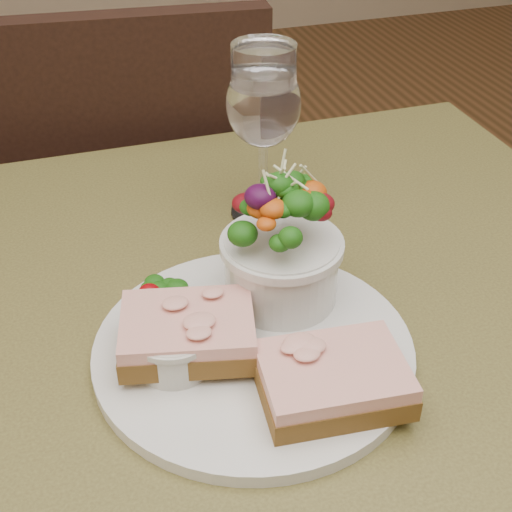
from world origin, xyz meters
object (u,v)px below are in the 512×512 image
object	(u,v)px
chair_far	(139,307)
ramekin	(173,345)
sandwich_back	(188,332)
salad_bowl	(282,242)
wine_glass	(263,109)
cafe_table	(278,413)
sandwich_front	(333,379)
dinner_plate	(253,349)

from	to	relation	value
chair_far	ramekin	distance (m)	0.82
sandwich_back	salad_bowl	size ratio (longest dim) A/B	0.97
wine_glass	cafe_table	bearing A→B (deg)	-103.83
wine_glass	sandwich_front	bearing A→B (deg)	-97.53
sandwich_back	ramekin	distance (m)	0.02
cafe_table	sandwich_back	bearing A→B (deg)	-171.29
salad_bowl	sandwich_front	bearing A→B (deg)	-91.17
sandwich_back	ramekin	xyz separation A→B (m)	(-0.01, -0.01, -0.00)
cafe_table	wine_glass	world-z (taller)	wine_glass
dinner_plate	wine_glass	size ratio (longest dim) A/B	1.53
salad_bowl	wine_glass	xyz separation A→B (m)	(0.03, 0.16, 0.05)
dinner_plate	salad_bowl	size ratio (longest dim) A/B	2.11
cafe_table	salad_bowl	distance (m)	0.18
ramekin	sandwich_front	bearing A→B (deg)	-32.79
chair_far	wine_glass	bearing A→B (deg)	108.51
cafe_table	dinner_plate	size ratio (longest dim) A/B	2.98
sandwich_front	wine_glass	distance (m)	0.30
cafe_table	sandwich_back	xyz separation A→B (m)	(-0.08, -0.01, 0.14)
dinner_plate	wine_glass	distance (m)	0.25
chair_far	sandwich_back	bearing A→B (deg)	92.96
dinner_plate	salad_bowl	distance (m)	0.09
chair_far	dinner_plate	bearing A→B (deg)	97.67
ramekin	wine_glass	xyz separation A→B (m)	(0.15, 0.21, 0.09)
ramekin	salad_bowl	world-z (taller)	salad_bowl
sandwich_front	wine_glass	xyz separation A→B (m)	(0.04, 0.28, 0.10)
chair_far	salad_bowl	bearing A→B (deg)	101.93
sandwich_front	ramekin	size ratio (longest dim) A/B	1.89
ramekin	dinner_plate	bearing A→B (deg)	2.22
cafe_table	chair_far	world-z (taller)	chair_far
chair_far	sandwich_front	distance (m)	0.88
salad_bowl	cafe_table	bearing A→B (deg)	-109.51
dinner_plate	wine_glass	world-z (taller)	wine_glass
sandwich_back	chair_far	bearing A→B (deg)	100.26
chair_far	wine_glass	size ratio (longest dim) A/B	5.14
sandwich_front	chair_far	bearing A→B (deg)	100.32
ramekin	salad_bowl	xyz separation A→B (m)	(0.11, 0.06, 0.04)
ramekin	cafe_table	bearing A→B (deg)	12.12
salad_bowl	wine_glass	size ratio (longest dim) A/B	0.73
salad_bowl	chair_far	bearing A→B (deg)	96.32
cafe_table	salad_bowl	bearing A→B (deg)	70.49
chair_far	sandwich_front	bearing A→B (deg)	100.64
sandwich_front	sandwich_back	distance (m)	0.12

